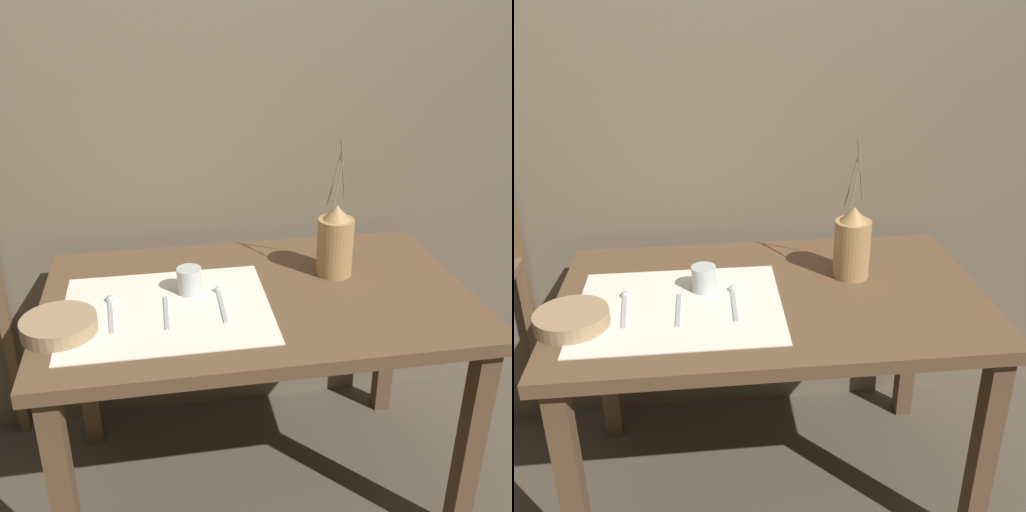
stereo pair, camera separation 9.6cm
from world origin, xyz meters
The scene contains 10 objects.
ground_plane centered at (0.00, 0.00, 0.00)m, with size 12.00×12.00×0.00m, color brown.
stone_wall_back centered at (0.00, 0.49, 1.20)m, with size 7.00×0.06×2.40m.
wooden_table centered at (0.00, 0.00, 0.65)m, with size 1.25×0.77×0.75m.
linen_cloth centered at (-0.27, -0.06, 0.75)m, with size 0.58×0.47×0.00m.
pitcher_with_flowers centered at (0.26, 0.09, 0.85)m, with size 0.11×0.11×0.44m.
wooden_bowl centered at (-0.55, -0.13, 0.77)m, with size 0.20×0.20×0.04m.
glass_tumbler_near centered at (-0.20, 0.04, 0.79)m, with size 0.07×0.07×0.08m.
spoon_inner centered at (-0.43, -0.02, 0.75)m, with size 0.03×0.19×0.02m.
knife_center centered at (-0.27, -0.08, 0.75)m, with size 0.01×0.18×0.00m.
spoon_outer centered at (-0.11, -0.01, 0.75)m, with size 0.02×0.19×0.02m.
Camera 2 is at (-0.18, -1.55, 1.58)m, focal length 42.00 mm.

